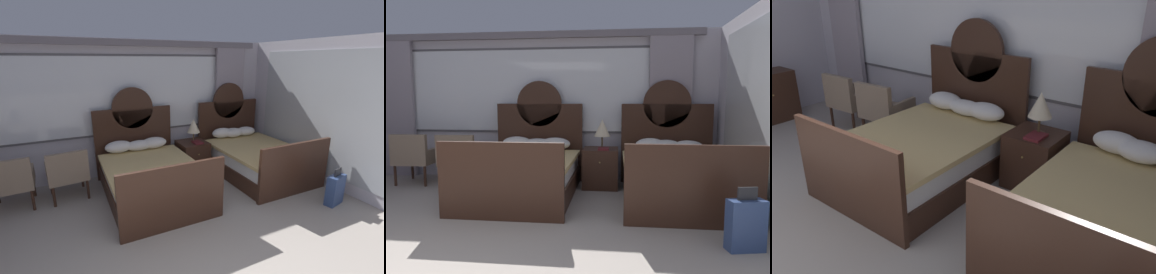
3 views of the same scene
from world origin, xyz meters
The scene contains 10 objects.
wall_back_window centered at (0.00, 4.32, 1.43)m, with size 6.82×0.22×2.70m.
wall_right_mirror centered at (3.44, 1.89, 1.35)m, with size 0.08×4.92×2.70m.
bed_near_window centered at (0.26, 3.15, 0.37)m, with size 1.56×2.19×1.80m.
bed_near_mirror centered at (2.51, 3.14, 0.36)m, with size 1.56×2.19×1.80m.
nightstand_between_beds centered at (1.38, 3.75, 0.33)m, with size 0.58×0.60×0.65m.
table_lamp_on_nightstand centered at (1.41, 3.75, 0.99)m, with size 0.27×0.27×0.49m.
book_on_nightstand centered at (1.44, 3.63, 0.67)m, with size 0.18×0.26×0.03m.
armchair_by_window_left centered at (-1.03, 3.61, 0.49)m, with size 0.69×0.69×0.89m.
armchair_by_window_centre centered at (-1.85, 3.61, 0.49)m, with size 0.65×0.65×0.89m.
suitcase_on_floor centered at (2.89, 1.48, 0.26)m, with size 0.38×0.22×0.63m.
Camera 1 is at (-0.97, -1.06, 2.31)m, focal length 25.00 mm.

